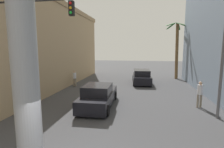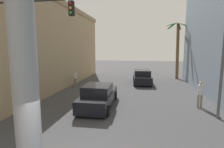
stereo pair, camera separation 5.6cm
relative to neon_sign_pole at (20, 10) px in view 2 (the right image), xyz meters
The scene contains 10 objects.
ground_plane 10.74m from the neon_sign_pole, 81.31° to the left, with size 88.75×88.75×0.00m, color #424244.
building_left 13.34m from the neon_sign_pole, 131.03° to the left, with size 8.85×26.09×8.48m.
neon_sign_pole is the anchor object (origin of this frame).
street_lamp 9.35m from the neon_sign_pole, 41.23° to the left, with size 2.73×0.28×7.30m.
traffic_light_mast 5.26m from the neon_sign_pole, 126.36° to the left, with size 5.02×0.32×6.44m.
car_lead 8.17m from the neon_sign_pole, 87.95° to the left, with size 2.10×4.92×1.56m.
car_far 16.58m from the neon_sign_pole, 78.91° to the left, with size 2.27×4.77×1.56m.
palm_tree_far_right 21.25m from the neon_sign_pole, 69.35° to the left, with size 3.11×2.92×7.34m.
pedestrian_mid_right 11.25m from the neon_sign_pole, 48.60° to the left, with size 0.39×0.39×1.77m.
pedestrian_far_left 13.98m from the neon_sign_pole, 106.59° to the left, with size 0.36×0.36×1.66m.
Camera 2 is at (1.78, -3.68, 3.92)m, focal length 28.00 mm.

